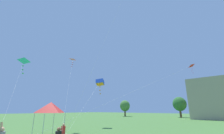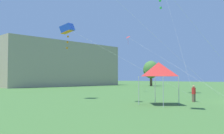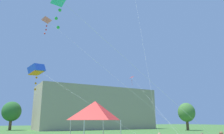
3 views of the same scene
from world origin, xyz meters
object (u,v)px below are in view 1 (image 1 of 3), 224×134
kite_blue_box_1 (100,82)px  person_red_shirt (63,132)px  kite_cyan_delta_4 (24,61)px  kite_pink_delta_0 (73,60)px  kite_red_delta_3 (190,67)px  festival_tent (51,107)px

kite_blue_box_1 → person_red_shirt: bearing=-59.0°
person_red_shirt → kite_cyan_delta_4: size_ratio=0.16×
kite_pink_delta_0 → kite_blue_box_1: kite_pink_delta_0 is taller
kite_pink_delta_0 → kite_cyan_delta_4: size_ratio=1.12×
kite_pink_delta_0 → kite_red_delta_3: kite_pink_delta_0 is taller
festival_tent → kite_cyan_delta_4: kite_cyan_delta_4 is taller
kite_red_delta_3 → kite_cyan_delta_4: bearing=-134.1°
person_red_shirt → kite_blue_box_1: (-6.24, 10.39, 6.29)m
person_red_shirt → kite_pink_delta_0: size_ratio=0.15×
person_red_shirt → kite_cyan_delta_4: kite_cyan_delta_4 is taller
festival_tent → kite_pink_delta_0: 8.41m
kite_pink_delta_0 → kite_blue_box_1: 6.21m
festival_tent → kite_pink_delta_0: bearing=121.7°
kite_blue_box_1 → kite_cyan_delta_4: 11.93m
festival_tent → kite_red_delta_3: bearing=48.2°
festival_tent → kite_blue_box_1: size_ratio=0.29×
kite_red_delta_3 → kite_pink_delta_0: bearing=-147.5°
kite_blue_box_1 → kite_red_delta_3: size_ratio=0.64×
festival_tent → person_red_shirt: festival_tent is taller
festival_tent → person_red_shirt: (4.18, -0.89, -2.03)m
kite_red_delta_3 → kite_cyan_delta_4: 21.03m
kite_blue_box_1 → kite_red_delta_3: kite_red_delta_3 is taller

